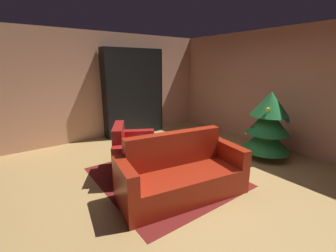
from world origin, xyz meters
The scene contains 11 objects.
ground_plane centered at (0.00, 0.00, 0.00)m, with size 7.09×7.09×0.00m, color #AC864E.
wall_back centered at (0.00, 2.77, 1.33)m, with size 6.03×0.06×2.66m, color tan.
wall_left centered at (-2.99, 0.00, 1.33)m, with size 0.06×5.60×2.66m, color tan.
area_rug centered at (-0.17, -0.24, 0.00)m, with size 2.30×2.06×0.01m, color maroon.
bookshelf_unit centered at (-2.74, 0.68, 1.11)m, with size 0.35×1.64×2.29m.
armchair_red centered at (-0.57, -0.61, 0.32)m, with size 1.24×1.11×0.90m.
couch_red centered at (0.43, -0.35, 0.31)m, with size 1.03×1.96×0.91m.
coffee_table centered at (-0.21, -0.34, 0.37)m, with size 0.66×0.66×0.41m.
book_stack_on_table centered at (-0.26, -0.29, 0.45)m, with size 0.23×0.18×0.09m.
bottle_on_table centered at (-0.13, -0.50, 0.51)m, with size 0.06×0.06×0.26m.
decorated_tree centered at (0.36, 1.97, 0.71)m, with size 0.95×0.95×1.37m.
Camera 1 is at (2.76, -2.29, 1.89)m, focal length 24.30 mm.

